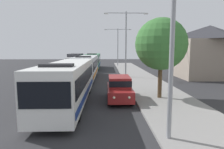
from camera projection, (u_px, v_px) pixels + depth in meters
bus_lead at (69, 81)px, 14.39m from camera, size 2.58×11.64×3.21m
bus_second_in_line at (87, 66)px, 27.00m from camera, size 2.58×12.30×3.21m
bus_middle at (93, 61)px, 40.63m from camera, size 2.58×12.17×3.21m
white_suv at (119, 87)px, 15.46m from camera, size 1.86×4.63×1.90m
box_truck_oncoming at (75, 61)px, 38.09m from camera, size 2.35×7.50×3.15m
streetlamp_near at (173, 12)px, 7.99m from camera, size 6.04×0.28×8.78m
streetlamp_mid at (126, 38)px, 27.32m from camera, size 5.99×0.28×8.94m
streetlamp_far at (118, 43)px, 46.67m from camera, size 6.32×0.28×8.68m
roadside_tree at (161, 44)px, 15.41m from camera, size 4.05×4.05×6.27m
house_distant_gabled at (209, 51)px, 27.79m from camera, size 8.74×7.46×7.28m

